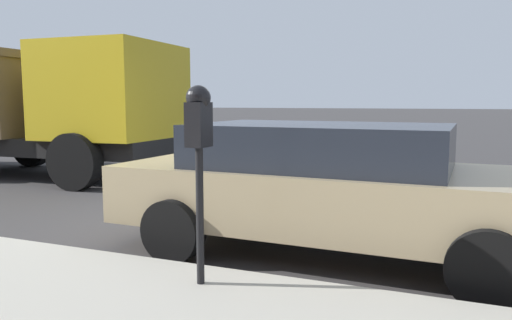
{
  "coord_description": "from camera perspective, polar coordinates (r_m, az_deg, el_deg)",
  "views": [
    {
      "loc": [
        -5.95,
        -2.59,
        1.6
      ],
      "look_at": [
        -2.03,
        -1.0,
        1.1
      ],
      "focal_mm": 35.0,
      "sensor_mm": 36.0,
      "label": 1
    }
  ],
  "objects": [
    {
      "name": "dump_truck",
      "position": [
        12.18,
        -26.16,
        5.76
      ],
      "size": [
        2.99,
        7.52,
        2.73
      ],
      "rotation": [
        0.0,
        0.0,
        3.18
      ],
      "color": "black",
      "rests_on": "ground_plane"
    },
    {
      "name": "car_tan",
      "position": [
        5.25,
        8.78,
        -2.81
      ],
      "size": [
        2.12,
        4.63,
        1.37
      ],
      "rotation": [
        0.0,
        0.0,
        3.11
      ],
      "color": "tan",
      "rests_on": "ground_plane"
    },
    {
      "name": "parking_meter",
      "position": [
        3.82,
        -6.55,
        3.03
      ],
      "size": [
        0.21,
        0.19,
        1.55
      ],
      "color": "black",
      "rests_on": "sidewalk"
    },
    {
      "name": "ground_plane",
      "position": [
        6.68,
        -1.34,
        -7.14
      ],
      "size": [
        220.0,
        220.0,
        0.0
      ],
      "primitive_type": "plane",
      "color": "#3D3A3A"
    }
  ]
}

